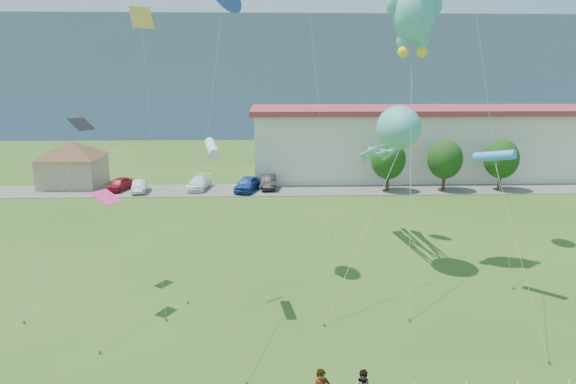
{
  "coord_description": "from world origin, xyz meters",
  "views": [
    {
      "loc": [
        -2.43,
        -18.43,
        11.82
      ],
      "look_at": [
        -1.44,
        8.0,
        5.87
      ],
      "focal_mm": 32.0,
      "sensor_mm": 36.0,
      "label": 1
    }
  ],
  "objects": [
    {
      "name": "parked_car_black",
      "position": [
        -2.47,
        35.59,
        0.77
      ],
      "size": [
        1.6,
        4.35,
        1.42
      ],
      "primitive_type": "imported",
      "rotation": [
        0.0,
        0.0,
        -0.02
      ],
      "color": "black",
      "rests_on": "parking_strip"
    },
    {
      "name": "tree_near",
      "position": [
        10.0,
        34.0,
        3.39
      ],
      "size": [
        3.6,
        3.6,
        5.47
      ],
      "color": "#3F2B19",
      "rests_on": "ground"
    },
    {
      "name": "small_kite_pink",
      "position": [
        -10.39,
        6.04,
        5.52
      ],
      "size": [
        1.29,
        4.96,
        6.47
      ],
      "color": "#FD3886",
      "rests_on": "ground"
    },
    {
      "name": "tree_far",
      "position": [
        22.0,
        34.0,
        3.39
      ],
      "size": [
        3.6,
        3.6,
        5.47
      ],
      "color": "#3F2B19",
      "rests_on": "ground"
    },
    {
      "name": "octopus_kite",
      "position": [
        5.41,
        13.83,
        7.97
      ],
      "size": [
        6.6,
        15.46,
        10.15
      ],
      "color": "teal",
      "rests_on": "ground"
    },
    {
      "name": "parked_car_white",
      "position": [
        -9.94,
        35.61,
        0.74
      ],
      "size": [
        2.49,
        4.92,
        1.37
      ],
      "primitive_type": "imported",
      "rotation": [
        0.0,
        0.0,
        -0.13
      ],
      "color": "white",
      "rests_on": "parking_strip"
    },
    {
      "name": "parked_car_red",
      "position": [
        -18.28,
        35.33,
        0.74
      ],
      "size": [
        2.47,
        4.26,
        1.36
      ],
      "primitive_type": "imported",
      "rotation": [
        0.0,
        0.0,
        -0.23
      ],
      "color": "maroon",
      "rests_on": "parking_strip"
    },
    {
      "name": "parked_car_silver",
      "position": [
        -15.95,
        34.36,
        0.69
      ],
      "size": [
        1.84,
        3.96,
        1.25
      ],
      "primitive_type": "imported",
      "rotation": [
        0.0,
        0.0,
        0.14
      ],
      "color": "#AFB0B6",
      "rests_on": "parking_strip"
    },
    {
      "name": "parked_car_blue",
      "position": [
        -4.74,
        34.36,
        0.84
      ],
      "size": [
        3.0,
        4.9,
        1.56
      ],
      "primitive_type": "imported",
      "rotation": [
        0.0,
        0.0,
        -0.27
      ],
      "color": "#1C3F9A",
      "rests_on": "parking_strip"
    },
    {
      "name": "hill_ridge",
      "position": [
        0.0,
        120.0,
        12.5
      ],
      "size": [
        160.0,
        50.0,
        25.0
      ],
      "primitive_type": "cube",
      "color": "slate",
      "rests_on": "ground"
    },
    {
      "name": "ground",
      "position": [
        0.0,
        0.0,
        0.0
      ],
      "size": [
        160.0,
        160.0,
        0.0
      ],
      "primitive_type": "plane",
      "color": "#305016",
      "rests_on": "ground"
    },
    {
      "name": "small_kite_yellow",
      "position": [
        -8.48,
        7.76,
        12.81
      ],
      "size": [
        1.7,
        3.64,
        15.08
      ],
      "color": "yellow",
      "rests_on": "ground"
    },
    {
      "name": "small_kite_white",
      "position": [
        -5.19,
        6.49,
        8.35
      ],
      "size": [
        2.13,
        8.14,
        8.86
      ],
      "color": "silver",
      "rests_on": "ground"
    },
    {
      "name": "teddy_bear_kite",
      "position": [
        6.26,
        13.33,
        15.8
      ],
      "size": [
        3.55,
        9.78,
        18.34
      ],
      "color": "teal",
      "rests_on": "ground"
    },
    {
      "name": "small_kite_cyan",
      "position": [
        9.55,
        8.07,
        7.65
      ],
      "size": [
        0.56,
        8.71,
        8.15
      ],
      "color": "#388DFD",
      "rests_on": "ground"
    },
    {
      "name": "small_kite_black",
      "position": [
        -12.91,
        9.71,
        8.32
      ],
      "size": [
        2.46,
        5.81,
        9.72
      ],
      "color": "black",
      "rests_on": "ground"
    },
    {
      "name": "tree_mid",
      "position": [
        16.0,
        34.0,
        3.39
      ],
      "size": [
        3.6,
        3.6,
        5.47
      ],
      "color": "#3F2B19",
      "rests_on": "ground"
    },
    {
      "name": "pavilion",
      "position": [
        -24.0,
        38.0,
        3.02
      ],
      "size": [
        9.2,
        9.2,
        5.0
      ],
      "color": "tan",
      "rests_on": "ground"
    },
    {
      "name": "warehouse",
      "position": [
        26.0,
        44.0,
        4.12
      ],
      "size": [
        61.0,
        15.0,
        8.2
      ],
      "color": "beige",
      "rests_on": "ground"
    },
    {
      "name": "parking_strip",
      "position": [
        0.0,
        35.0,
        0.03
      ],
      "size": [
        70.0,
        6.0,
        0.06
      ],
      "primitive_type": "cube",
      "color": "#59544C",
      "rests_on": "ground"
    }
  ]
}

